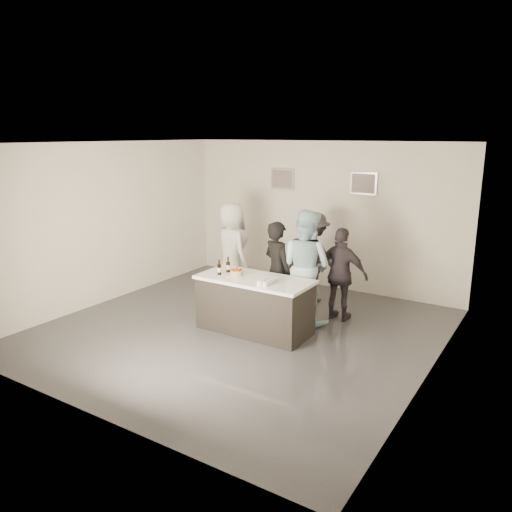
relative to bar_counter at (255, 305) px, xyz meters
The scene contains 19 objects.
floor 0.51m from the bar_counter, 153.57° to the right, with size 6.00×6.00×0.00m, color #3D3D42.
ceiling 2.56m from the bar_counter, 153.57° to the right, with size 6.00×6.00×0.00m, color white.
wall_back 3.08m from the bar_counter, 94.35° to the left, with size 6.00×0.04×3.00m, color silver.
wall_front 3.29m from the bar_counter, 94.04° to the right, with size 6.00×0.04×3.00m, color silver.
wall_left 3.39m from the bar_counter, behind, with size 0.04×6.00×3.00m, color silver.
wall_right 2.97m from the bar_counter, ahead, with size 0.04×6.00×3.00m, color silver.
picture_left 3.54m from the bar_counter, 111.38° to the left, with size 0.54×0.04×0.44m, color #B2B2B7.
picture_right 3.42m from the bar_counter, 76.63° to the left, with size 0.54×0.04×0.44m, color #B2B2B7.
bar_counter is the anchor object (origin of this frame).
cake 0.59m from the bar_counter, behind, with size 0.20×0.20×0.08m, color orange.
beer_bottle_a 0.81m from the bar_counter, behind, with size 0.07×0.07×0.26m, color black.
beer_bottle_b 0.84m from the bar_counter, 165.56° to the right, with size 0.07×0.07×0.26m, color black.
tumbler_cluster 0.61m from the bar_counter, 24.30° to the right, with size 0.19×0.40×0.08m, color orange.
candles 0.62m from the bar_counter, 135.18° to the right, with size 0.24×0.08×0.01m, color pink.
person_main_black 0.82m from the bar_counter, 89.55° to the left, with size 0.62×0.41×1.71m, color black.
person_main_blue 1.10m from the bar_counter, 60.88° to the left, with size 0.94×0.73×1.93m, color #AED5E4.
person_guest_left 1.97m from the bar_counter, 135.97° to the left, with size 0.91×0.59×1.86m, color silver.
person_guest_right 1.60m from the bar_counter, 52.13° to the left, with size 0.94×0.39×1.61m, color #322B33.
person_guest_back 1.93m from the bar_counter, 86.53° to the left, with size 1.11×0.64×1.72m, color #332D35.
Camera 1 is at (4.32, -6.33, 3.14)m, focal length 35.00 mm.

